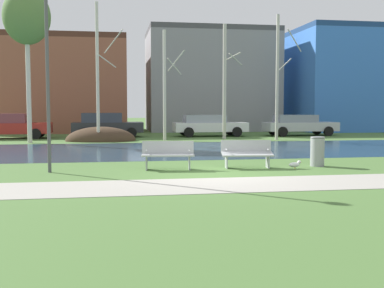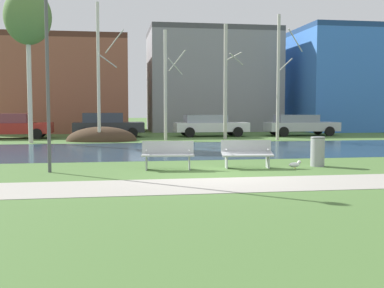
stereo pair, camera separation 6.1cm
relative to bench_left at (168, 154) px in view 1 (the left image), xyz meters
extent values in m
plane|color=#476B33|center=(1.24, 8.73, -0.47)|extent=(120.00, 120.00, 0.00)
cube|color=#9E998E|center=(1.24, -3.13, -0.47)|extent=(60.00, 2.28, 0.01)
cube|color=#284256|center=(1.24, 6.69, -0.47)|extent=(80.00, 8.67, 0.01)
ellipsoid|color=#423021|center=(-2.38, 13.00, -0.47)|extent=(3.96, 2.54, 1.61)
cube|color=#9EA0A3|center=(-0.01, -0.09, -0.02)|extent=(1.64, 0.65, 0.05)
cube|color=#9EA0A3|center=(0.02, 0.18, 0.20)|extent=(1.60, 0.26, 0.40)
cube|color=#9EA0A3|center=(-0.66, 0.04, -0.25)|extent=(0.09, 0.43, 0.45)
cube|color=#9EA0A3|center=(0.65, -0.11, -0.25)|extent=(0.09, 0.43, 0.45)
cylinder|color=#9EA0A3|center=(-0.66, 0.00, 0.12)|extent=(0.07, 0.28, 0.04)
cylinder|color=#9EA0A3|center=(0.64, -0.15, 0.12)|extent=(0.07, 0.28, 0.04)
cube|color=#9EA0A3|center=(2.49, -0.09, -0.02)|extent=(1.64, 0.65, 0.14)
cube|color=#9EA0A3|center=(2.52, 0.18, 0.20)|extent=(1.60, 0.26, 0.40)
cube|color=#9EA0A3|center=(1.85, 0.04, -0.25)|extent=(0.09, 0.43, 0.45)
cube|color=#9EA0A3|center=(3.15, -0.11, -0.25)|extent=(0.09, 0.43, 0.45)
cylinder|color=#9EA0A3|center=(1.84, 0.00, 0.12)|extent=(0.07, 0.28, 0.04)
cylinder|color=#9EA0A3|center=(3.15, -0.15, 0.12)|extent=(0.07, 0.28, 0.04)
cylinder|color=gray|center=(4.88, 0.06, 0.01)|extent=(0.45, 0.45, 0.96)
torus|color=#545557|center=(4.88, 0.06, 0.46)|extent=(0.47, 0.47, 0.04)
ellipsoid|color=white|center=(3.92, -0.41, -0.35)|extent=(0.35, 0.16, 0.16)
sphere|color=white|center=(4.08, -0.41, -0.27)|extent=(0.11, 0.11, 0.11)
cone|color=gold|center=(4.14, -0.41, -0.27)|extent=(0.06, 0.04, 0.04)
cylinder|color=gold|center=(3.94, -0.44, -0.42)|extent=(0.01, 0.01, 0.10)
cylinder|color=gold|center=(3.94, -0.38, -0.42)|extent=(0.01, 0.01, 0.10)
cylinder|color=#4C4C51|center=(-3.51, -0.08, 2.27)|extent=(0.10, 0.10, 5.48)
cylinder|color=beige|center=(-6.07, 12.01, 3.79)|extent=(0.24, 0.24, 8.52)
ellipsoid|color=#567A3D|center=(-6.07, 12.01, 6.18)|extent=(2.45, 2.45, 2.94)
cylinder|color=beige|center=(-2.48, 12.13, 3.30)|extent=(0.17, 0.17, 7.55)
cylinder|color=beige|center=(-1.60, 12.73, 5.08)|extent=(1.08, 1.54, 1.18)
cylinder|color=beige|center=(-1.97, 11.61, 3.90)|extent=(1.01, 0.98, 0.67)
cylinder|color=beige|center=(1.26, 13.01, 2.68)|extent=(0.18, 0.18, 6.30)
cylinder|color=beige|center=(2.01, 13.52, 4.14)|extent=(0.88, 1.24, 1.15)
cylinder|color=beige|center=(1.78, 12.48, 3.72)|extent=(0.95, 0.93, 0.88)
cylinder|color=#BCB7A8|center=(4.89, 13.41, 2.93)|extent=(0.21, 0.21, 6.79)
cylinder|color=#BCB7A8|center=(5.45, 13.79, 4.45)|extent=(0.81, 1.13, 0.47)
cylinder|color=#BCB7A8|center=(5.41, 12.87, 4.22)|extent=(1.08, 1.05, 0.61)
cylinder|color=#BCB7A8|center=(7.69, 12.08, 3.12)|extent=(0.18, 0.18, 7.19)
cylinder|color=#BCB7A8|center=(8.20, 12.43, 3.86)|extent=(0.64, 0.89, 0.78)
cylinder|color=#BCB7A8|center=(8.41, 11.34, 5.16)|extent=(1.35, 1.31, 1.11)
cube|color=maroon|center=(-7.79, 15.85, 0.16)|extent=(4.71, 1.90, 0.63)
cube|color=brown|center=(-8.16, 15.84, 0.76)|extent=(2.65, 1.65, 0.56)
cylinder|color=black|center=(-6.25, 16.79, -0.15)|extent=(0.64, 0.23, 0.64)
cylinder|color=black|center=(-6.23, 14.94, -0.15)|extent=(0.64, 0.23, 0.64)
cube|color=#282B30|center=(-2.02, 16.26, 0.16)|extent=(4.43, 1.94, 0.63)
cube|color=#2F3648|center=(-2.37, 16.26, 0.77)|extent=(2.49, 1.69, 0.59)
cylinder|color=black|center=(-0.58, 17.22, -0.15)|extent=(0.64, 0.23, 0.64)
cylinder|color=black|center=(-0.56, 15.33, -0.15)|extent=(0.64, 0.23, 0.64)
cylinder|color=black|center=(-3.49, 17.19, -0.15)|extent=(0.64, 0.23, 0.64)
cylinder|color=black|center=(-3.47, 15.30, -0.15)|extent=(0.64, 0.23, 0.64)
cube|color=silver|center=(4.56, 16.08, 0.14)|extent=(4.76, 1.86, 0.58)
cube|color=#949AAC|center=(4.18, 16.08, 0.68)|extent=(2.67, 1.62, 0.49)
cylinder|color=black|center=(6.12, 17.01, -0.15)|extent=(0.64, 0.23, 0.64)
cylinder|color=black|center=(6.14, 15.20, -0.15)|extent=(0.64, 0.23, 0.64)
cylinder|color=black|center=(2.99, 16.97, -0.15)|extent=(0.64, 0.23, 0.64)
cylinder|color=black|center=(3.01, 15.16, -0.15)|extent=(0.64, 0.23, 0.64)
cube|color=#B2B5BC|center=(10.66, 15.83, 0.14)|extent=(4.79, 1.83, 0.58)
cube|color=gray|center=(10.28, 15.83, 0.68)|extent=(2.69, 1.60, 0.50)
cylinder|color=black|center=(12.23, 16.74, -0.15)|extent=(0.64, 0.23, 0.64)
cylinder|color=black|center=(12.25, 14.96, -0.15)|extent=(0.64, 0.23, 0.64)
cylinder|color=black|center=(9.08, 16.71, -0.15)|extent=(0.64, 0.23, 0.64)
cylinder|color=black|center=(9.10, 14.93, -0.15)|extent=(0.64, 0.23, 0.64)
cube|color=brown|center=(-6.04, 24.22, 2.93)|extent=(10.73, 8.08, 6.79)
cube|color=#4E2C21|center=(-6.04, 24.22, 6.52)|extent=(10.73, 8.08, 0.40)
cube|color=gray|center=(6.21, 24.26, 3.39)|extent=(10.21, 6.68, 7.72)
cube|color=#48484B|center=(6.21, 24.26, 7.45)|extent=(10.21, 6.68, 0.40)
cube|color=#3870C6|center=(18.26, 23.14, 3.41)|extent=(10.91, 9.24, 7.77)
cube|color=navy|center=(18.26, 23.14, 7.50)|extent=(10.91, 9.24, 0.40)
camera|label=1|loc=(-1.62, -14.57, 1.46)|focal=44.87mm
camera|label=2|loc=(-1.56, -14.58, 1.46)|focal=44.87mm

